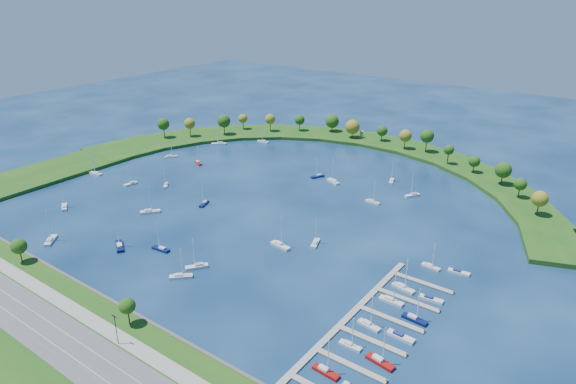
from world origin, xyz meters
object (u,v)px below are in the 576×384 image
Objects in this scene: moored_boat_11 at (197,266)px; moored_boat_4 at (412,195)px; moored_boat_5 at (392,180)px; moored_boat_19 at (315,242)px; moored_boat_21 at (166,184)px; moored_boat_2 at (131,183)px; moored_boat_6 at (64,206)px; moored_boat_13 at (318,176)px; docked_boat_6 at (391,300)px; moored_boat_20 at (119,245)px; docked_boat_2 at (350,345)px; moored_boat_17 at (280,245)px; harbor_tower at (362,134)px; moored_boat_1 at (204,203)px; docked_boat_7 at (415,318)px; moored_boat_8 at (150,211)px; docked_boat_10 at (431,266)px; moored_boat_3 at (198,162)px; moored_boat_7 at (263,141)px; moored_boat_18 at (171,156)px; moored_boat_14 at (333,181)px; docked_boat_0 at (326,371)px; docked_boat_5 at (400,336)px; moored_boat_16 at (51,240)px; moored_boat_15 at (219,143)px; docked_boat_9 at (431,299)px; dock_system at (369,324)px; moored_boat_0 at (96,173)px; moored_boat_10 at (161,248)px; docked_boat_8 at (403,287)px; docked_boat_11 at (459,272)px; moored_boat_9 at (181,276)px.

moored_boat_4 is at bearing -162.61° from moored_boat_11.
moored_boat_19 reaches higher than moored_boat_5.
moored_boat_11 is 89.23m from moored_boat_21.
moored_boat_6 is (-0.95, -38.27, 0.04)m from moored_boat_2.
docked_boat_6 is (85.36, -85.38, 0.03)m from moored_boat_13.
docked_boat_2 is (107.20, 2.45, -0.12)m from moored_boat_20.
docked_boat_2 is at bearing -25.97° from moored_boat_17.
harbor_tower is 0.43× the size of moored_boat_2.
moored_boat_1 is 123.08m from docked_boat_7.
moored_boat_20 is at bearing -109.79° from moored_boat_8.
moored_boat_6 is (-112.75, -124.92, 0.02)m from moored_boat_5.
moored_boat_8 is 1.27× the size of docked_boat_10.
moored_boat_3 is 0.93× the size of docked_boat_7.
moored_boat_7 is 1.11× the size of moored_boat_18.
moored_boat_21 is (-69.84, -57.13, -0.08)m from moored_boat_14.
harbor_tower is at bearing 119.84° from docked_boat_0.
docked_boat_5 is at bearing -55.71° from docked_boat_6.
moored_boat_16 is 1.23× the size of moored_boat_18.
docked_boat_2 is (143.96, -54.70, 0.01)m from moored_boat_21.
moored_boat_3 is 127.33m from moored_boat_4.
moored_boat_20 reaches higher than moored_boat_15.
moored_boat_8 is at bearing -160.56° from docked_boat_10.
moored_boat_8 is 1.32× the size of moored_boat_21.
dock_system is at bearing -118.91° from docked_boat_9.
moored_boat_19 is at bearing -175.95° from moored_boat_11.
dock_system is 5.85× the size of moored_boat_17.
moored_boat_11 is at bearing 157.54° from moored_boat_0.
moored_boat_20 is at bearing 22.73° from moored_boat_10.
docked_boat_8 is at bearing 90.16° from docked_boat_6.
moored_boat_18 is 205.12m from docked_boat_0.
docked_boat_8 is at bearing 173.65° from moored_boat_0.
moored_boat_8 is 1.15× the size of moored_boat_19.
docked_boat_5 is (59.31, -118.67, -0.22)m from moored_boat_5.
harbor_tower is 78.49m from moored_boat_13.
moored_boat_8 is at bearing 178.89° from docked_boat_9.
harbor_tower is 165.25m from moored_boat_8.
moored_boat_3 is at bearing -62.26° from moored_boat_6.
moored_boat_1 is at bearing 84.88° from moored_boat_14.
moored_boat_13 is at bearing 145.09° from docked_boat_11.
moored_boat_16 is (-24.91, -65.46, 0.08)m from moored_boat_1.
moored_boat_9 is 142.02m from moored_boat_18.
moored_boat_2 is 0.91× the size of moored_boat_19.
moored_boat_2 is 101.99m from moored_boat_13.
dock_system is 6.61× the size of moored_boat_9.
dock_system is 6.87× the size of moored_boat_19.
moored_boat_9 is (91.02, -48.21, 0.04)m from moored_boat_2.
docked_boat_5 is 0.70× the size of docked_boat_8.
moored_boat_7 is at bearing 73.51° from moored_boat_9.
harbor_tower is 209.29m from docked_boat_5.
dock_system is 108.03m from moored_boat_20.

